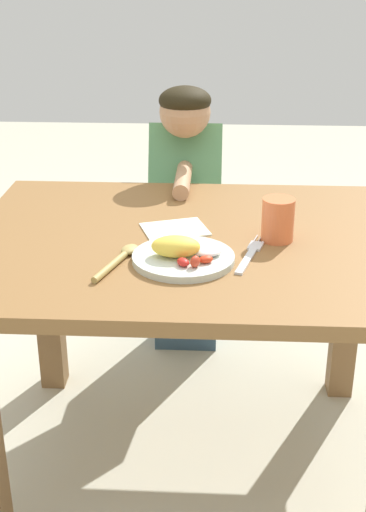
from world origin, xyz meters
name	(u,v)px	position (x,y,z in m)	size (l,w,h in m)	color
ground_plane	(191,453)	(0.00, 0.00, 0.00)	(8.00, 8.00, 0.00)	beige
dining_table	(192,280)	(0.00, 0.00, 0.55)	(1.11, 0.84, 0.66)	brown
plate	(183,255)	(-0.02, -0.15, 0.68)	(0.23, 0.23, 0.06)	silver
fork	(250,254)	(0.14, -0.10, 0.67)	(0.08, 0.22, 0.01)	silver
spoon	(120,258)	(-0.16, -0.15, 0.67)	(0.09, 0.20, 0.02)	tan
drinking_cup	(278,220)	(0.20, -0.01, 0.72)	(0.08, 0.08, 0.11)	#E97141
person	(186,218)	(-0.04, 0.57, 0.49)	(0.23, 0.42, 0.94)	#314C62
napkin	(175,229)	(-0.05, 0.05, 0.67)	(0.16, 0.12, 0.00)	white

